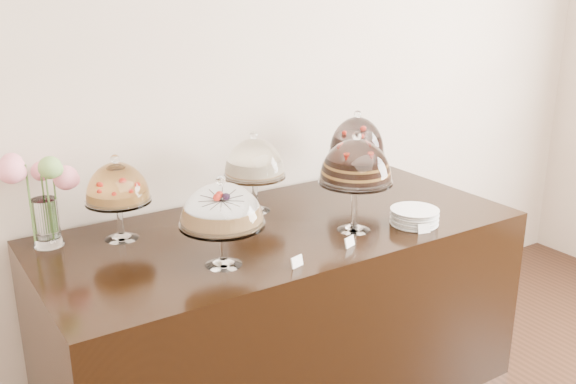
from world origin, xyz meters
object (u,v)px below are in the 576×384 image
cake_stand_choco_layer (356,165)px  plate_stack (414,217)px  cake_stand_sugar_sponge (222,209)px  display_counter (282,313)px  cake_stand_cheesecake (254,161)px  flower_vase (40,189)px  cake_stand_dark_choco (357,139)px  cake_stand_fruit_tart (117,186)px

cake_stand_choco_layer → plate_stack: size_ratio=2.10×
cake_stand_sugar_sponge → display_counter: bearing=28.4°
cake_stand_sugar_sponge → plate_stack: (0.95, -0.08, -0.20)m
cake_stand_choco_layer → cake_stand_cheesecake: 0.53m
flower_vase → cake_stand_dark_choco: bearing=-4.3°
cake_stand_choco_layer → cake_stand_dark_choco: (0.37, 0.45, -0.02)m
cake_stand_choco_layer → flower_vase: bearing=154.9°
cake_stand_choco_layer → cake_stand_dark_choco: size_ratio=1.05×
cake_stand_dark_choco → flower_vase: bearing=175.7°
cake_stand_cheesecake → cake_stand_dark_choco: size_ratio=0.91×
flower_vase → plate_stack: bearing=-24.1°
cake_stand_choco_layer → cake_stand_cheesecake: size_ratio=1.15×
cake_stand_choco_layer → plate_stack: cake_stand_choco_layer is taller
flower_vase → display_counter: bearing=-20.3°
cake_stand_cheesecake → cake_stand_dark_choco: (0.61, -0.02, 0.03)m
cake_stand_choco_layer → plate_stack: 0.40m
plate_stack → cake_stand_fruit_tart: bearing=154.6°
display_counter → cake_stand_dark_choco: cake_stand_dark_choco is taller
cake_stand_sugar_sponge → cake_stand_fruit_tart: (-0.25, 0.49, 0.00)m
cake_stand_cheesecake → cake_stand_choco_layer: bearing=-62.3°
flower_vase → plate_stack: flower_vase is taller
display_counter → flower_vase: flower_vase is taller
display_counter → cake_stand_sugar_sponge: 0.84m
cake_stand_fruit_tart → flower_vase: flower_vase is taller
cake_stand_dark_choco → cake_stand_fruit_tart: (-1.29, 0.02, -0.04)m
cake_stand_choco_layer → cake_stand_cheesecake: bearing=117.7°
cake_stand_choco_layer → plate_stack: bearing=-19.2°
flower_vase → cake_stand_fruit_tart: bearing=-18.2°
display_counter → cake_stand_sugar_sponge: (-0.42, -0.23, 0.69)m
cake_stand_choco_layer → cake_stand_fruit_tart: bearing=152.8°
display_counter → cake_stand_sugar_sponge: bearing=-151.6°
display_counter → flower_vase: (-0.96, 0.36, 0.70)m
cake_stand_sugar_sponge → cake_stand_fruit_tart: 0.55m
cake_stand_dark_choco → plate_stack: bearing=-99.2°
cake_stand_cheesecake → flower_vase: 0.97m
display_counter → cake_stand_dark_choco: (0.62, 0.24, 0.73)m
cake_stand_cheesecake → cake_stand_dark_choco: 0.61m
cake_stand_dark_choco → plate_stack: 0.61m
cake_stand_cheesecake → cake_stand_fruit_tart: size_ratio=1.05×
display_counter → cake_stand_sugar_sponge: cake_stand_sugar_sponge is taller
cake_stand_dark_choco → cake_stand_choco_layer: bearing=-129.3°
display_counter → flower_vase: bearing=159.7°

